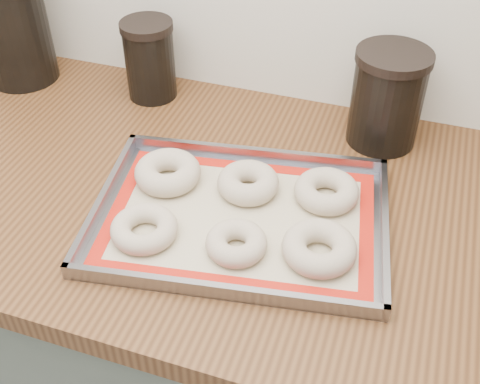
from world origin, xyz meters
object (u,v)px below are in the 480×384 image
(bagel_front_mid, at_px, (236,243))
(bagel_back_left, at_px, (168,172))
(canister_mid, at_px, (150,60))
(baking_tray, at_px, (240,217))
(bagel_front_left, at_px, (144,229))
(canister_left, at_px, (12,24))
(canister_right, at_px, (387,98))
(bagel_back_mid, at_px, (248,183))
(bagel_back_right, at_px, (327,191))
(bagel_front_right, at_px, (319,248))

(bagel_front_mid, distance_m, bagel_back_left, 0.20)
(canister_mid, bearing_deg, bagel_front_mid, -50.35)
(bagel_front_mid, bearing_deg, baking_tray, 104.27)
(bagel_front_left, bearing_deg, canister_left, 141.42)
(canister_left, relative_size, canister_right, 1.35)
(bagel_front_left, xyz_separation_m, bagel_back_left, (-0.02, 0.13, 0.00))
(bagel_front_mid, height_order, bagel_back_mid, bagel_back_mid)
(canister_right, bearing_deg, bagel_front_mid, -113.71)
(bagel_front_mid, relative_size, canister_right, 0.52)
(canister_mid, bearing_deg, canister_right, -1.29)
(bagel_back_right, xyz_separation_m, canister_right, (0.06, 0.21, 0.07))
(bagel_front_left, relative_size, bagel_back_left, 0.92)
(canister_mid, bearing_deg, baking_tray, -46.21)
(bagel_front_right, height_order, canister_left, canister_left)
(bagel_back_mid, relative_size, bagel_back_right, 0.97)
(bagel_back_left, bearing_deg, bagel_back_right, 8.60)
(baking_tray, distance_m, canister_mid, 0.43)
(bagel_back_left, xyz_separation_m, bagel_back_right, (0.26, 0.04, -0.00))
(canister_left, bearing_deg, baking_tray, -25.75)
(bagel_front_right, relative_size, canister_left, 0.46)
(bagel_front_left, relative_size, bagel_front_right, 0.93)
(bagel_front_right, xyz_separation_m, bagel_back_right, (-0.02, 0.13, -0.00))
(canister_left, xyz_separation_m, canister_right, (0.76, 0.01, -0.03))
(bagel_front_mid, xyz_separation_m, canister_mid, (-0.31, 0.37, 0.06))
(canister_left, bearing_deg, bagel_back_left, -27.92)
(bagel_back_mid, distance_m, bagel_back_right, 0.13)
(bagel_front_right, distance_m, bagel_back_mid, 0.18)
(bagel_front_right, bearing_deg, bagel_back_mid, 143.12)
(bagel_front_mid, relative_size, canister_left, 0.38)
(bagel_back_mid, relative_size, canister_right, 0.57)
(bagel_front_left, height_order, bagel_back_right, bagel_back_right)
(bagel_back_left, height_order, canister_mid, canister_mid)
(bagel_front_left, xyz_separation_m, bagel_front_mid, (0.14, 0.02, 0.00))
(baking_tray, relative_size, bagel_back_mid, 4.92)
(bagel_front_right, bearing_deg, bagel_back_right, 97.73)
(baking_tray, height_order, bagel_back_mid, bagel_back_mid)
(canister_left, distance_m, canister_mid, 0.30)
(canister_right, bearing_deg, bagel_front_right, -96.89)
(bagel_back_left, height_order, bagel_back_right, bagel_back_left)
(bagel_front_mid, distance_m, canister_right, 0.40)
(bagel_back_right, height_order, canister_left, canister_left)
(bagel_front_left, bearing_deg, baking_tray, 33.96)
(bagel_back_mid, bearing_deg, canister_right, 50.79)
(bagel_front_mid, height_order, bagel_back_right, bagel_back_right)
(canister_left, bearing_deg, bagel_back_right, -15.35)
(bagel_front_mid, bearing_deg, bagel_back_right, 57.31)
(baking_tray, xyz_separation_m, bagel_front_left, (-0.13, -0.08, 0.01))
(bagel_front_left, height_order, canister_right, canister_right)
(bagel_back_right, bearing_deg, bagel_front_mid, -122.69)
(bagel_front_right, distance_m, bagel_back_right, 0.13)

